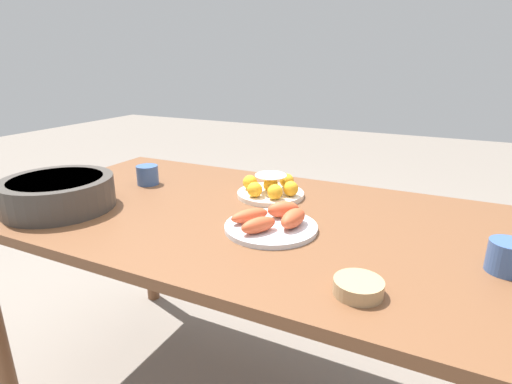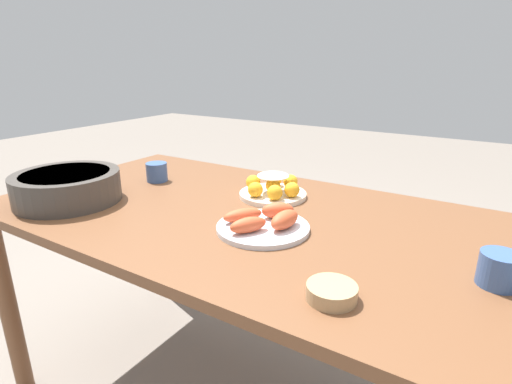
% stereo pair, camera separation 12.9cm
% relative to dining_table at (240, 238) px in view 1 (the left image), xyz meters
% --- Properties ---
extents(dining_table, '(1.56, 0.87, 0.75)m').
position_rel_dining_table_xyz_m(dining_table, '(0.00, 0.00, 0.00)').
color(dining_table, brown).
rests_on(dining_table, ground_plane).
extents(cake_plate, '(0.23, 0.23, 0.08)m').
position_rel_dining_table_xyz_m(cake_plate, '(-0.03, -0.18, 0.12)').
color(cake_plate, silver).
rests_on(cake_plate, dining_table).
extents(serving_bowl, '(0.34, 0.34, 0.10)m').
position_rel_dining_table_xyz_m(serving_bowl, '(0.53, 0.22, 0.14)').
color(serving_bowl, '#3D3833').
rests_on(serving_bowl, dining_table).
extents(sauce_bowl, '(0.10, 0.10, 0.03)m').
position_rel_dining_table_xyz_m(sauce_bowl, '(-0.43, 0.30, 0.11)').
color(sauce_bowl, tan).
rests_on(sauce_bowl, dining_table).
extents(seafood_platter, '(0.26, 0.26, 0.06)m').
position_rel_dining_table_xyz_m(seafood_platter, '(-0.14, 0.08, 0.11)').
color(seafood_platter, silver).
rests_on(seafood_platter, dining_table).
extents(cup_near, '(0.08, 0.08, 0.07)m').
position_rel_dining_table_xyz_m(cup_near, '(0.45, -0.10, 0.13)').
color(cup_near, '#38568E').
rests_on(cup_near, dining_table).
extents(cup_far, '(0.08, 0.08, 0.07)m').
position_rel_dining_table_xyz_m(cup_far, '(-0.70, 0.07, 0.13)').
color(cup_far, '#38568E').
rests_on(cup_far, dining_table).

